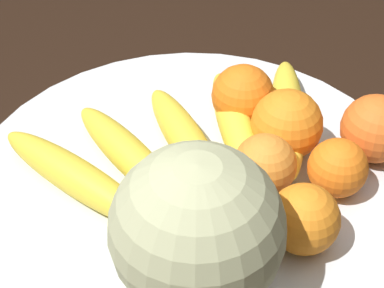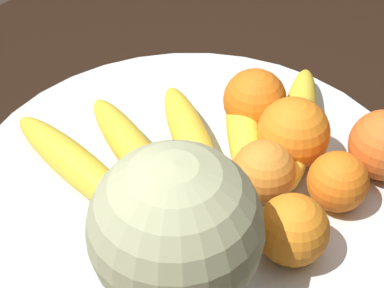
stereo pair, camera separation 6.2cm
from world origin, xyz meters
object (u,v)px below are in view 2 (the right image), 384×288
Objects in this scene: orange_front_right at (293,133)px; orange_back_left at (255,100)px; orange_back_right at (264,172)px; fruit_bowl at (192,185)px; kitchen_table at (185,233)px; melon at (176,229)px; orange_mid_center at (384,145)px; orange_front_left at (338,182)px; banana_bunch at (190,142)px; orange_top_small at (293,230)px.

orange_front_right is 0.07m from orange_back_left.
orange_back_right is at bearing 39.75° from orange_back_left.
orange_back_left is (-0.11, -0.00, 0.04)m from fruit_bowl.
kitchen_table is 19.12× the size of orange_back_left.
orange_front_right is 1.20× the size of orange_back_right.
kitchen_table is 21.24× the size of orange_back_right.
kitchen_table is at bearing -84.76° from orange_back_right.
melon reaches higher than orange_back_right.
orange_back_left is at bearing 165.19° from kitchen_table.
orange_front_right is 0.06m from orange_back_right.
fruit_bowl is 0.08m from orange_back_right.
orange_front_left is at bearing -10.30° from orange_mid_center.
orange_front_right is (-0.09, 0.06, 0.04)m from fruit_bowl.
fruit_bowl is at bearing -146.62° from melon.
melon reaches higher than orange_front_right.
orange_back_right is (0.06, 0.01, -0.01)m from orange_front_right.
fruit_bowl is at bearing -66.17° from orange_back_right.
orange_front_left is 0.85× the size of orange_back_left.
banana_bunch is (-0.01, 0.00, 0.14)m from kitchen_table.
orange_front_left is at bearing 119.58° from orange_back_right.
orange_back_left is (-0.05, -0.13, 0.01)m from orange_front_left.
orange_back_left is at bearing -69.68° from banana_bunch.
banana_bunch reaches higher than kitchen_table.
orange_back_right is at bearing -126.54° from orange_top_small.
banana_bunch is 0.16m from orange_front_left.
melon reaches higher than banana_bunch.
banana_bunch is at bearing -106.19° from orange_top_small.
orange_front_right is at bearing -109.20° from banana_bunch.
orange_back_left reaches higher than orange_back_right.
orange_front_left is 0.79× the size of orange_front_right.
fruit_bowl reaches higher than kitchen_table.
melon is 2.06× the size of orange_back_left.
orange_mid_center is 0.14m from orange_back_left.
orange_back_left reaches higher than banana_bunch.
melon is 0.18m from orange_front_left.
kitchen_table is at bearing -126.64° from fruit_bowl.
melon is (0.13, 0.10, 0.19)m from kitchen_table.
orange_back_right is at bearing -35.58° from orange_mid_center.
fruit_bowl is at bearing 53.36° from kitchen_table.
orange_top_small is at bearing 76.47° from kitchen_table.
orange_mid_center is at bearing 98.17° from orange_back_left.
orange_top_small is (0.04, 0.16, 0.15)m from kitchen_table.
banana_bunch is 4.34× the size of orange_front_right.
banana_bunch is at bearing -76.62° from orange_front_left.
orange_top_small reaches higher than orange_front_left.
fruit_bowl is 0.05m from banana_bunch.
orange_top_small is (0.11, 0.07, -0.00)m from orange_front_right.
fruit_bowl is 7.90× the size of orange_front_left.
orange_mid_center is at bearing 144.42° from orange_back_right.
orange_top_small reaches higher than banana_bunch.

